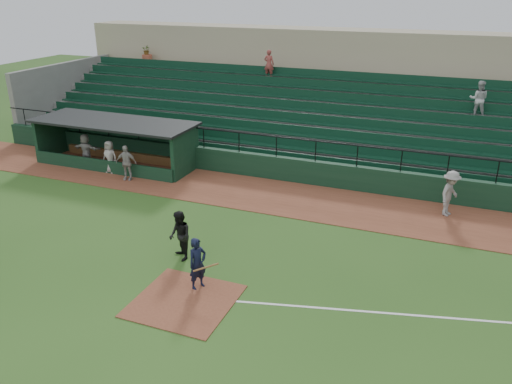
% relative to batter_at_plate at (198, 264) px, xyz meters
% --- Properties ---
extents(ground, '(90.00, 90.00, 0.00)m').
position_rel_batter_at_plate_xyz_m(ground, '(-0.05, 0.15, -0.89)').
color(ground, '#2A501A').
rests_on(ground, ground).
extents(warning_track, '(40.00, 4.00, 0.03)m').
position_rel_batter_at_plate_xyz_m(warning_track, '(-0.05, 8.15, -0.87)').
color(warning_track, brown).
rests_on(warning_track, ground).
extents(home_plate_dirt, '(3.00, 3.00, 0.03)m').
position_rel_batter_at_plate_xyz_m(home_plate_dirt, '(-0.05, -0.85, -0.87)').
color(home_plate_dirt, brown).
rests_on(home_plate_dirt, ground).
extents(foul_line, '(17.49, 4.44, 0.01)m').
position_rel_batter_at_plate_xyz_m(foul_line, '(7.95, 1.35, -0.88)').
color(foul_line, white).
rests_on(foul_line, ground).
extents(stadium_structure, '(38.00, 13.08, 6.40)m').
position_rel_batter_at_plate_xyz_m(stadium_structure, '(-0.05, 16.61, 1.42)').
color(stadium_structure, '#10301D').
rests_on(stadium_structure, ground).
extents(dugout, '(8.90, 3.20, 2.42)m').
position_rel_batter_at_plate_xyz_m(dugout, '(-9.80, 9.71, 0.45)').
color(dugout, '#10301D').
rests_on(dugout, ground).
extents(batter_at_plate, '(1.13, 0.77, 1.77)m').
position_rel_batter_at_plate_xyz_m(batter_at_plate, '(0.00, 0.00, 0.00)').
color(batter_at_plate, black).
rests_on(batter_at_plate, ground).
extents(umpire, '(1.12, 1.11, 1.82)m').
position_rel_batter_at_plate_xyz_m(umpire, '(-1.47, 1.46, 0.02)').
color(umpire, black).
rests_on(umpire, ground).
extents(runner, '(1.12, 1.44, 1.97)m').
position_rel_batter_at_plate_xyz_m(runner, '(7.19, 8.88, 0.13)').
color(runner, gray).
rests_on(runner, warning_track).
extents(dugout_player_a, '(1.11, 0.67, 1.77)m').
position_rel_batter_at_plate_xyz_m(dugout_player_a, '(-7.90, 7.46, 0.03)').
color(dugout_player_a, '#A39D98').
rests_on(dugout_player_a, warning_track).
extents(dugout_player_b, '(0.83, 0.55, 1.69)m').
position_rel_batter_at_plate_xyz_m(dugout_player_b, '(-9.30, 8.05, -0.01)').
color(dugout_player_b, '#ABA6A0').
rests_on(dugout_player_b, warning_track).
extents(dugout_player_c, '(1.63, 0.59, 1.73)m').
position_rel_batter_at_plate_xyz_m(dugout_player_c, '(-11.19, 8.51, 0.01)').
color(dugout_player_c, '#A49E99').
rests_on(dugout_player_c, warning_track).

